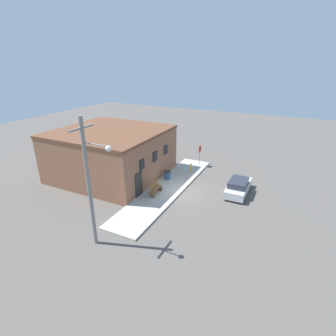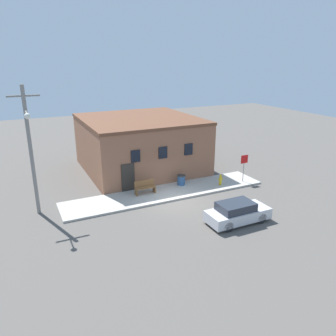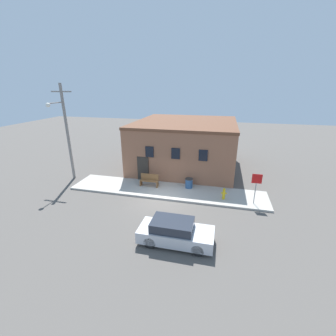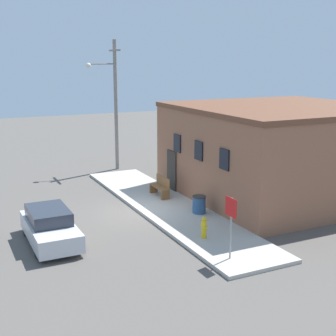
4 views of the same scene
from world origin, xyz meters
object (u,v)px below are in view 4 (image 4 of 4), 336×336
at_px(bench, 161,187).
at_px(utility_pole, 114,100).
at_px(fire_hydrant, 204,227).
at_px(parked_car, 50,227).
at_px(trash_bin, 199,204).
at_px(stop_sign, 231,216).

distance_m(bench, utility_pole, 8.13).
height_order(fire_hydrant, parked_car, parked_car).
relative_size(bench, utility_pole, 0.19).
distance_m(fire_hydrant, utility_pole, 13.69).
bearing_deg(parked_car, utility_pole, 148.94).
xyz_separation_m(trash_bin, parked_car, (0.27, -6.66, 0.10)).
height_order(fire_hydrant, bench, bench).
bearing_deg(trash_bin, stop_sign, -17.40).
xyz_separation_m(trash_bin, utility_pole, (-10.39, -0.24, 3.84)).
bearing_deg(utility_pole, trash_bin, 1.32).
xyz_separation_m(bench, parked_car, (3.45, -6.25, 0.02)).
bearing_deg(bench, fire_hydrant, -8.89).
bearing_deg(trash_bin, fire_hydrant, -26.06).
distance_m(utility_pole, parked_car, 12.99).
distance_m(fire_hydrant, stop_sign, 2.32).
bearing_deg(bench, utility_pole, 178.67).
relative_size(fire_hydrant, stop_sign, 0.39).
height_order(stop_sign, bench, stop_sign).
height_order(trash_bin, utility_pole, utility_pole).
bearing_deg(utility_pole, parked_car, -31.06).
bearing_deg(stop_sign, fire_hydrant, 175.47).
xyz_separation_m(bench, utility_pole, (-7.21, 0.17, 3.76)).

